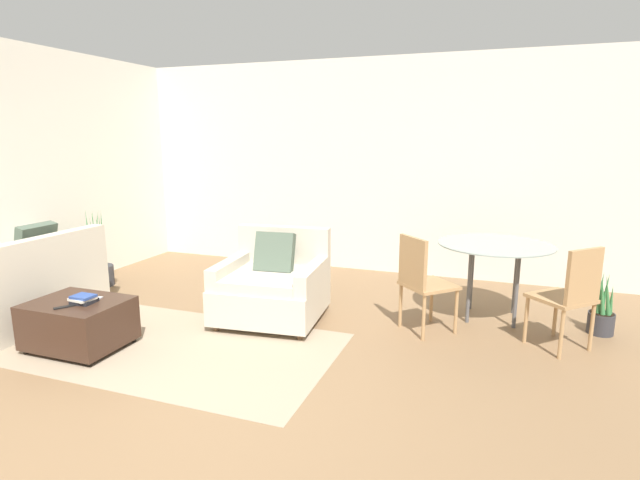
{
  "coord_description": "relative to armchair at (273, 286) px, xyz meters",
  "views": [
    {
      "loc": [
        1.78,
        -2.43,
        1.77
      ],
      "look_at": [
        0.11,
        2.18,
        0.75
      ],
      "focal_mm": 28.0,
      "sensor_mm": 36.0,
      "label": 1
    }
  ],
  "objects": [
    {
      "name": "ground_plane",
      "position": [
        0.26,
        -1.82,
        -0.33
      ],
      "size": [
        20.0,
        20.0,
        0.0
      ],
      "primitive_type": "plane",
      "color": "brown"
    },
    {
      "name": "wall_back",
      "position": [
        0.26,
        2.13,
        1.04
      ],
      "size": [
        12.0,
        0.06,
        2.75
      ],
      "color": "silver",
      "rests_on": "ground_plane"
    },
    {
      "name": "wall_left",
      "position": [
        -2.83,
        -0.32,
        1.04
      ],
      "size": [
        0.06,
        12.0,
        2.75
      ],
      "color": "silver",
      "rests_on": "ground_plane"
    },
    {
      "name": "area_rug",
      "position": [
        -0.62,
        -0.93,
        -0.33
      ],
      "size": [
        2.99,
        1.58,
        0.01
      ],
      "color": "gray",
      "rests_on": "ground_plane"
    },
    {
      "name": "armchair",
      "position": [
        0.0,
        0.0,
        0.0
      ],
      "size": [
        1.05,
        1.04,
        0.86
      ],
      "color": "beige",
      "rests_on": "ground_plane"
    },
    {
      "name": "ottoman",
      "position": [
        -1.24,
        -1.2,
        -0.11
      ],
      "size": [
        0.77,
        0.61,
        0.41
      ],
      "color": "#382319",
      "rests_on": "ground_plane"
    },
    {
      "name": "book_stack",
      "position": [
        -1.15,
        -1.22,
        0.12
      ],
      "size": [
        0.2,
        0.18,
        0.07
      ],
      "color": "black",
      "rests_on": "ottoman"
    },
    {
      "name": "tv_remote_primary",
      "position": [
        -1.12,
        -1.12,
        0.09
      ],
      "size": [
        0.07,
        0.14,
        0.01
      ],
      "color": "#B7B7BC",
      "rests_on": "ottoman"
    },
    {
      "name": "tv_remote_secondary",
      "position": [
        -1.21,
        -1.36,
        0.09
      ],
      "size": [
        0.12,
        0.16,
        0.01
      ],
      "color": "black",
      "rests_on": "ottoman"
    },
    {
      "name": "potted_plant",
      "position": [
        -2.44,
        0.29,
        -0.08
      ],
      "size": [
        0.32,
        0.32,
        0.94
      ],
      "color": "#333338",
      "rests_on": "ground_plane"
    },
    {
      "name": "dining_table",
      "position": [
        2.03,
        0.75,
        0.33
      ],
      "size": [
        1.09,
        1.09,
        0.75
      ],
      "color": "#8C9E99",
      "rests_on": "ground_plane"
    },
    {
      "name": "dining_chair_near_left",
      "position": [
        1.42,
        0.14,
        0.18
      ],
      "size": [
        0.59,
        0.59,
        0.9
      ],
      "color": "tan",
      "rests_on": "ground_plane"
    },
    {
      "name": "dining_chair_near_right",
      "position": [
        2.64,
        0.14,
        0.18
      ],
      "size": [
        0.59,
        0.59,
        0.9
      ],
      "color": "tan",
      "rests_on": "ground_plane"
    },
    {
      "name": "potted_plant_small",
      "position": [
        2.98,
        0.66,
        -0.16
      ],
      "size": [
        0.23,
        0.23,
        0.58
      ],
      "color": "#333338",
      "rests_on": "ground_plane"
    }
  ]
}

